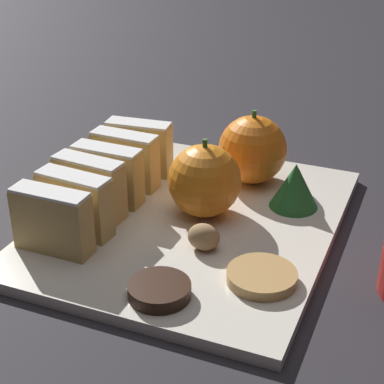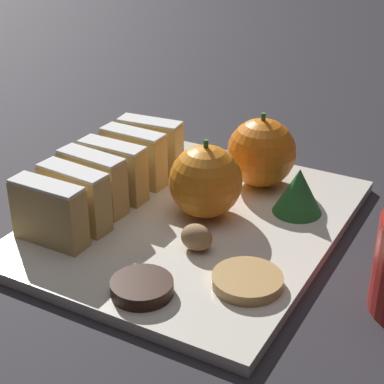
# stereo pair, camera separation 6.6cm
# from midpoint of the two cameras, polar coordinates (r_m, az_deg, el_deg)

# --- Properties ---
(ground_plane) EXTENTS (6.00, 6.00, 0.00)m
(ground_plane) POSITION_cam_midpoint_polar(r_m,az_deg,el_deg) (0.68, 2.78, -3.22)
(ground_plane) COLOR #28262B
(serving_platter) EXTENTS (0.29, 0.35, 0.01)m
(serving_platter) POSITION_cam_midpoint_polar(r_m,az_deg,el_deg) (0.68, 2.79, -2.78)
(serving_platter) COLOR silver
(serving_platter) RESTS_ON ground_plane
(stollen_slice_front) EXTENTS (0.08, 0.03, 0.06)m
(stollen_slice_front) POSITION_cam_midpoint_polar(r_m,az_deg,el_deg) (0.63, -9.70, -1.94)
(stollen_slice_front) COLOR tan
(stollen_slice_front) RESTS_ON serving_platter
(stollen_slice_second) EXTENTS (0.08, 0.03, 0.06)m
(stollen_slice_second) POSITION_cam_midpoint_polar(r_m,az_deg,el_deg) (0.65, -7.57, -0.57)
(stollen_slice_second) COLOR tan
(stollen_slice_second) RESTS_ON serving_platter
(stollen_slice_third) EXTENTS (0.08, 0.03, 0.06)m
(stollen_slice_third) POSITION_cam_midpoint_polar(r_m,az_deg,el_deg) (0.68, -6.10, 0.83)
(stollen_slice_third) COLOR tan
(stollen_slice_third) RESTS_ON serving_platter
(stollen_slice_fourth) EXTENTS (0.08, 0.03, 0.06)m
(stollen_slice_fourth) POSITION_cam_midpoint_polar(r_m,az_deg,el_deg) (0.71, -4.20, 1.97)
(stollen_slice_fourth) COLOR tan
(stollen_slice_fourth) RESTS_ON serving_platter
(stollen_slice_fifth) EXTENTS (0.08, 0.03, 0.06)m
(stollen_slice_fifth) POSITION_cam_midpoint_polar(r_m,az_deg,el_deg) (0.73, -2.67, 3.08)
(stollen_slice_fifth) COLOR tan
(stollen_slice_fifth) RESTS_ON serving_platter
(stollen_slice_sixth) EXTENTS (0.08, 0.03, 0.06)m
(stollen_slice_sixth) POSITION_cam_midpoint_polar(r_m,az_deg,el_deg) (0.76, -1.27, 4.11)
(stollen_slice_sixth) COLOR tan
(stollen_slice_sixth) RESTS_ON serving_platter
(orange_near) EXTENTS (0.08, 0.08, 0.09)m
(orange_near) POSITION_cam_midpoint_polar(r_m,az_deg,el_deg) (0.73, 8.77, 3.43)
(orange_near) COLOR orange
(orange_near) RESTS_ON serving_platter
(orange_far) EXTENTS (0.08, 0.08, 0.08)m
(orange_far) POSITION_cam_midpoint_polar(r_m,az_deg,el_deg) (0.66, 4.06, 0.88)
(orange_far) COLOR orange
(orange_far) RESTS_ON serving_platter
(walnut) EXTENTS (0.03, 0.03, 0.03)m
(walnut) POSITION_cam_midpoint_polar(r_m,az_deg,el_deg) (0.61, 3.49, -4.13)
(walnut) COLOR #9E7A51
(walnut) RESTS_ON serving_platter
(chocolate_cookie) EXTENTS (0.06, 0.06, 0.01)m
(chocolate_cookie) POSITION_cam_midpoint_polar(r_m,az_deg,el_deg) (0.56, -1.08, -8.58)
(chocolate_cookie) COLOR black
(chocolate_cookie) RESTS_ON serving_platter
(gingerbread_cookie) EXTENTS (0.06, 0.06, 0.01)m
(gingerbread_cookie) POSITION_cam_midpoint_polar(r_m,az_deg,el_deg) (0.57, 8.27, -7.91)
(gingerbread_cookie) COLOR tan
(gingerbread_cookie) RESTS_ON serving_platter
(evergreen_sprig) EXTENTS (0.05, 0.05, 0.05)m
(evergreen_sprig) POSITION_cam_midpoint_polar(r_m,az_deg,el_deg) (0.69, 12.18, 0.03)
(evergreen_sprig) COLOR #23662D
(evergreen_sprig) RESTS_ON serving_platter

